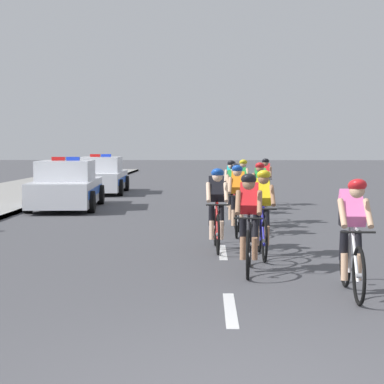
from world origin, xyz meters
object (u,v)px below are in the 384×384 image
cyclist_sixth (234,195)px  cyclist_seventh (260,192)px  cyclist_lead (352,235)px  cyclist_ninth (265,181)px  police_car_second (101,177)px  cyclist_fifth (238,199)px  cyclist_third (262,212)px  cyclist_tenth (232,187)px  cyclist_fourth (217,208)px  police_car_nearest (67,186)px  cyclist_eighth (242,184)px  cyclist_second (249,222)px

cyclist_sixth → cyclist_seventh: bearing=53.6°
cyclist_lead → cyclist_ninth: 12.27m
cyclist_lead → cyclist_sixth: same height
cyclist_sixth → police_car_second: police_car_second is taller
police_car_second → cyclist_fifth: bearing=-67.3°
cyclist_third → cyclist_tenth: size_ratio=1.00×
cyclist_lead → cyclist_third: same height
cyclist_tenth → cyclist_fourth: bearing=-94.7°
police_car_nearest → cyclist_eighth: bearing=-3.9°
cyclist_sixth → cyclist_eighth: size_ratio=1.00×
cyclist_third → police_car_second: 15.58m
cyclist_fifth → police_car_second: size_ratio=0.39×
cyclist_lead → police_car_second: 18.50m
cyclist_seventh → cyclist_ninth: same height
cyclist_third → cyclist_tenth: same height
cyclist_second → cyclist_ninth: same height
cyclist_seventh → cyclist_fifth: bearing=-107.7°
cyclist_tenth → police_car_nearest: 5.25m
cyclist_third → police_car_nearest: size_ratio=0.38×
cyclist_fourth → cyclist_fifth: bearing=76.5°
cyclist_lead → cyclist_second: size_ratio=1.00×
cyclist_second → cyclist_tenth: same height
cyclist_fourth → cyclist_eighth: 7.35m
cyclist_second → cyclist_third: (0.31, 1.35, 0.00)m
cyclist_sixth → cyclist_tenth: 3.01m
cyclist_lead → cyclist_second: (-1.23, 1.43, 0.00)m
cyclist_fifth → cyclist_eighth: size_ratio=1.00×
cyclist_eighth → police_car_nearest: bearing=176.1°
cyclist_lead → cyclist_fourth: bearing=115.7°
cyclist_tenth → cyclist_second: bearing=-90.3°
cyclist_third → cyclist_eighth: size_ratio=1.00×
cyclist_third → cyclist_ninth: 9.54m
cyclist_third → cyclist_fourth: bearing=136.6°
cyclist_tenth → police_car_second: size_ratio=0.39×
cyclist_sixth → cyclist_ninth: same height
cyclist_second → cyclist_sixth: size_ratio=1.00×
cyclist_ninth → police_car_second: 8.07m
police_car_nearest → cyclist_seventh: bearing=-32.9°
cyclist_lead → police_car_nearest: (-6.20, 11.17, -0.11)m
cyclist_eighth → cyclist_sixth: bearing=-95.3°
cyclist_fifth → cyclist_sixth: same height
police_car_second → cyclist_fourth: bearing=-72.1°
cyclist_eighth → cyclist_tenth: size_ratio=1.00×
cyclist_seventh → police_car_second: police_car_second is taller
cyclist_lead → cyclist_seventh: size_ratio=1.00×
cyclist_ninth → police_car_nearest: size_ratio=0.38×
cyclist_seventh → cyclist_eighth: same height
cyclist_third → cyclist_sixth: same height
cyclist_fourth → cyclist_third: bearing=-43.4°
cyclist_eighth → police_car_nearest: (-5.36, 0.36, -0.11)m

